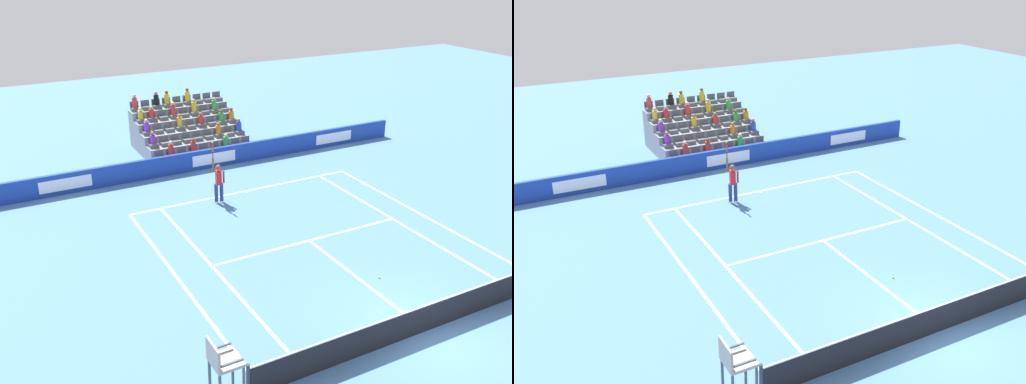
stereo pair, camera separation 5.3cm
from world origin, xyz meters
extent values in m
plane|color=#4C7AB2|center=(0.00, 0.00, 0.00)|extent=(80.00, 80.00, 0.00)
cube|color=white|center=(0.00, -11.89, 0.00)|extent=(10.97, 0.10, 0.01)
cube|color=white|center=(0.00, -6.40, 0.00)|extent=(8.23, 0.10, 0.01)
cube|color=white|center=(0.00, -3.20, 0.00)|extent=(0.10, 6.40, 0.01)
cube|color=white|center=(4.12, -5.95, 0.00)|extent=(0.10, 11.89, 0.01)
cube|color=white|center=(-4.12, -5.95, 0.00)|extent=(0.10, 11.89, 0.01)
cube|color=white|center=(5.49, -5.95, 0.00)|extent=(0.10, 11.89, 0.01)
cube|color=white|center=(-5.49, -5.95, 0.00)|extent=(0.10, 11.89, 0.01)
cube|color=white|center=(0.00, -11.79, 0.00)|extent=(0.10, 0.20, 0.01)
cube|color=#193899|center=(0.00, -15.51, 0.50)|extent=(22.20, 0.20, 1.00)
cube|color=white|center=(-7.40, -15.40, 0.50)|extent=(2.37, 0.01, 0.56)
cube|color=white|center=(0.00, -15.40, 0.50)|extent=(2.37, 0.01, 0.56)
cube|color=white|center=(7.40, -15.40, 0.50)|extent=(2.37, 0.01, 0.56)
cylinder|color=#33383D|center=(5.94, 0.00, 0.54)|extent=(0.10, 0.10, 1.07)
cube|color=black|center=(0.00, 0.00, 0.46)|extent=(11.77, 0.02, 0.92)
cube|color=white|center=(0.00, 0.00, 0.94)|extent=(11.77, 0.04, 0.04)
cylinder|color=navy|center=(1.48, -11.29, 0.45)|extent=(0.16, 0.16, 0.90)
cylinder|color=navy|center=(1.71, -11.34, 0.45)|extent=(0.16, 0.16, 0.90)
cube|color=white|center=(1.48, -11.29, 0.04)|extent=(0.17, 0.28, 0.08)
cube|color=white|center=(1.71, -11.34, 0.04)|extent=(0.17, 0.28, 0.08)
cube|color=red|center=(1.60, -11.31, 1.20)|extent=(0.29, 0.40, 0.60)
sphere|color=brown|center=(1.60, -11.31, 1.66)|extent=(0.24, 0.24, 0.24)
cylinder|color=brown|center=(1.81, -11.36, 1.81)|extent=(0.09, 0.09, 0.62)
cylinder|color=brown|center=(1.39, -11.22, 1.22)|extent=(0.09, 0.09, 0.56)
cylinder|color=black|center=(1.81, -11.36, 2.26)|extent=(0.04, 0.04, 0.28)
torus|color=red|center=(1.81, -11.36, 2.54)|extent=(0.09, 0.31, 0.31)
sphere|color=#D1E533|center=(1.81, -11.36, 2.82)|extent=(0.07, 0.07, 0.07)
cylinder|color=#474C54|center=(6.39, 0.08, 0.85)|extent=(0.07, 0.07, 1.71)
cube|color=gray|center=(6.69, 0.38, 1.75)|extent=(0.70, 0.70, 0.08)
cube|color=gray|center=(7.01, 0.38, 2.06)|extent=(0.06, 0.70, 0.55)
cube|color=#474C54|center=(6.69, 0.06, 1.93)|extent=(0.56, 0.05, 0.04)
cube|color=#474C54|center=(6.69, 0.70, 1.93)|extent=(0.56, 0.05, 0.04)
cube|color=gray|center=(0.00, -16.59, 0.21)|extent=(5.58, 0.95, 0.42)
cube|color=#545960|center=(-2.48, -16.59, 0.52)|extent=(0.48, 0.44, 0.20)
cube|color=#545960|center=(-2.48, -16.79, 0.77)|extent=(0.48, 0.04, 0.30)
cube|color=#545960|center=(-1.86, -16.59, 0.52)|extent=(0.48, 0.44, 0.20)
cube|color=#545960|center=(-1.86, -16.79, 0.77)|extent=(0.48, 0.04, 0.30)
cube|color=#545960|center=(-1.24, -16.59, 0.52)|extent=(0.48, 0.44, 0.20)
cube|color=#545960|center=(-1.24, -16.79, 0.77)|extent=(0.48, 0.04, 0.30)
cube|color=#545960|center=(-0.62, -16.59, 0.52)|extent=(0.48, 0.44, 0.20)
cube|color=#545960|center=(-0.62, -16.79, 0.77)|extent=(0.48, 0.04, 0.30)
cube|color=#545960|center=(0.00, -16.59, 0.52)|extent=(0.48, 0.44, 0.20)
cube|color=#545960|center=(0.00, -16.79, 0.77)|extent=(0.48, 0.04, 0.30)
cube|color=#545960|center=(0.62, -16.59, 0.52)|extent=(0.48, 0.44, 0.20)
cube|color=#545960|center=(0.62, -16.79, 0.77)|extent=(0.48, 0.04, 0.30)
cube|color=#545960|center=(1.24, -16.59, 0.52)|extent=(0.48, 0.44, 0.20)
cube|color=#545960|center=(1.24, -16.79, 0.77)|extent=(0.48, 0.04, 0.30)
cube|color=#545960|center=(1.86, -16.59, 0.52)|extent=(0.48, 0.44, 0.20)
cube|color=#545960|center=(1.86, -16.79, 0.77)|extent=(0.48, 0.04, 0.30)
cube|color=#545960|center=(2.48, -16.59, 0.52)|extent=(0.48, 0.44, 0.20)
cube|color=#545960|center=(2.48, -16.79, 0.77)|extent=(0.48, 0.04, 0.30)
cube|color=gray|center=(0.00, -17.54, 0.42)|extent=(5.58, 0.95, 0.84)
cube|color=#545960|center=(-2.48, -17.54, 0.94)|extent=(0.48, 0.44, 0.20)
cube|color=#545960|center=(-2.48, -17.74, 1.19)|extent=(0.48, 0.04, 0.30)
cube|color=#545960|center=(-1.86, -17.54, 0.94)|extent=(0.48, 0.44, 0.20)
cube|color=#545960|center=(-1.86, -17.74, 1.19)|extent=(0.48, 0.04, 0.30)
cube|color=#545960|center=(-1.24, -17.54, 0.94)|extent=(0.48, 0.44, 0.20)
cube|color=#545960|center=(-1.24, -17.74, 1.19)|extent=(0.48, 0.04, 0.30)
cube|color=#545960|center=(-0.62, -17.54, 0.94)|extent=(0.48, 0.44, 0.20)
cube|color=#545960|center=(-0.62, -17.74, 1.19)|extent=(0.48, 0.04, 0.30)
cube|color=#545960|center=(0.00, -17.54, 0.94)|extent=(0.48, 0.44, 0.20)
cube|color=#545960|center=(0.00, -17.74, 1.19)|extent=(0.48, 0.04, 0.30)
cube|color=#545960|center=(0.62, -17.54, 0.94)|extent=(0.48, 0.44, 0.20)
cube|color=#545960|center=(0.62, -17.74, 1.19)|extent=(0.48, 0.04, 0.30)
cube|color=#545960|center=(1.24, -17.54, 0.94)|extent=(0.48, 0.44, 0.20)
cube|color=#545960|center=(1.24, -17.74, 1.19)|extent=(0.48, 0.04, 0.30)
cube|color=#545960|center=(1.86, -17.54, 0.94)|extent=(0.48, 0.44, 0.20)
cube|color=#545960|center=(1.86, -17.74, 1.19)|extent=(0.48, 0.04, 0.30)
cube|color=#545960|center=(2.48, -17.54, 0.94)|extent=(0.48, 0.44, 0.20)
cube|color=#545960|center=(2.48, -17.74, 1.19)|extent=(0.48, 0.04, 0.30)
cube|color=gray|center=(0.00, -18.49, 0.63)|extent=(5.58, 0.95, 1.26)
cube|color=#545960|center=(-2.48, -18.49, 1.36)|extent=(0.48, 0.44, 0.20)
cube|color=#545960|center=(-2.48, -18.69, 1.61)|extent=(0.48, 0.04, 0.30)
cube|color=#545960|center=(-1.86, -18.49, 1.36)|extent=(0.48, 0.44, 0.20)
cube|color=#545960|center=(-1.86, -18.69, 1.61)|extent=(0.48, 0.04, 0.30)
cube|color=#545960|center=(-1.24, -18.49, 1.36)|extent=(0.48, 0.44, 0.20)
cube|color=#545960|center=(-1.24, -18.69, 1.61)|extent=(0.48, 0.04, 0.30)
cube|color=#545960|center=(-0.62, -18.49, 1.36)|extent=(0.48, 0.44, 0.20)
cube|color=#545960|center=(-0.62, -18.69, 1.61)|extent=(0.48, 0.04, 0.30)
cube|color=#545960|center=(0.00, -18.49, 1.36)|extent=(0.48, 0.44, 0.20)
cube|color=#545960|center=(0.00, -18.69, 1.61)|extent=(0.48, 0.04, 0.30)
cube|color=#545960|center=(0.62, -18.49, 1.36)|extent=(0.48, 0.44, 0.20)
cube|color=#545960|center=(0.62, -18.69, 1.61)|extent=(0.48, 0.04, 0.30)
cube|color=#545960|center=(1.24, -18.49, 1.36)|extent=(0.48, 0.44, 0.20)
cube|color=#545960|center=(1.24, -18.69, 1.61)|extent=(0.48, 0.04, 0.30)
cube|color=#545960|center=(1.86, -18.49, 1.36)|extent=(0.48, 0.44, 0.20)
cube|color=#545960|center=(1.86, -18.69, 1.61)|extent=(0.48, 0.04, 0.30)
cube|color=#545960|center=(2.48, -18.49, 1.36)|extent=(0.48, 0.44, 0.20)
cube|color=#545960|center=(2.48, -18.69, 1.61)|extent=(0.48, 0.04, 0.30)
cube|color=gray|center=(0.00, -19.44, 0.84)|extent=(5.58, 0.95, 1.68)
cube|color=#545960|center=(-2.48, -19.44, 1.78)|extent=(0.48, 0.44, 0.20)
cube|color=#545960|center=(-2.48, -19.64, 2.03)|extent=(0.48, 0.04, 0.30)
cube|color=#545960|center=(-1.86, -19.44, 1.78)|extent=(0.48, 0.44, 0.20)
cube|color=#545960|center=(-1.86, -19.64, 2.03)|extent=(0.48, 0.04, 0.30)
cube|color=#545960|center=(-1.24, -19.44, 1.78)|extent=(0.48, 0.44, 0.20)
cube|color=#545960|center=(-1.24, -19.64, 2.03)|extent=(0.48, 0.04, 0.30)
cube|color=#545960|center=(-0.62, -19.44, 1.78)|extent=(0.48, 0.44, 0.20)
cube|color=#545960|center=(-0.62, -19.64, 2.03)|extent=(0.48, 0.04, 0.30)
cube|color=#545960|center=(0.00, -19.44, 1.78)|extent=(0.48, 0.44, 0.20)
cube|color=#545960|center=(0.00, -19.64, 2.03)|extent=(0.48, 0.04, 0.30)
cube|color=#545960|center=(0.62, -19.44, 1.78)|extent=(0.48, 0.44, 0.20)
cube|color=#545960|center=(0.62, -19.64, 2.03)|extent=(0.48, 0.04, 0.30)
cube|color=#545960|center=(1.24, -19.44, 1.78)|extent=(0.48, 0.44, 0.20)
cube|color=#545960|center=(1.24, -19.64, 2.03)|extent=(0.48, 0.04, 0.30)
cube|color=#545960|center=(1.86, -19.44, 1.78)|extent=(0.48, 0.44, 0.20)
cube|color=#545960|center=(1.86, -19.64, 2.03)|extent=(0.48, 0.04, 0.30)
cube|color=#545960|center=(2.48, -19.44, 1.78)|extent=(0.48, 0.44, 0.20)
cube|color=#545960|center=(2.48, -19.64, 2.03)|extent=(0.48, 0.04, 0.30)
cube|color=gray|center=(0.00, -20.39, 1.05)|extent=(5.58, 0.95, 2.10)
cube|color=#545960|center=(-2.48, -20.39, 2.20)|extent=(0.48, 0.44, 0.20)
cube|color=#545960|center=(-2.48, -20.59, 2.45)|extent=(0.48, 0.04, 0.30)
cube|color=#545960|center=(-1.86, -20.39, 2.20)|extent=(0.48, 0.44, 0.20)
cube|color=#545960|center=(-1.86, -20.59, 2.45)|extent=(0.48, 0.04, 0.30)
cube|color=#545960|center=(-1.24, -20.39, 2.20)|extent=(0.48, 0.44, 0.20)
cube|color=#545960|center=(-1.24, -20.59, 2.45)|extent=(0.48, 0.04, 0.30)
cube|color=#545960|center=(-0.62, -20.39, 2.20)|extent=(0.48, 0.44, 0.20)
cube|color=#545960|center=(-0.62, -20.59, 2.45)|extent=(0.48, 0.04, 0.30)
cube|color=#545960|center=(0.00, -20.39, 2.20)|extent=(0.48, 0.44, 0.20)
cube|color=#545960|center=(0.00, -20.59, 2.45)|extent=(0.48, 0.04, 0.30)
cube|color=#545960|center=(0.62, -20.39, 2.20)|extent=(0.48, 0.44, 0.20)
cube|color=#545960|center=(0.62, -20.59, 2.45)|extent=(0.48, 0.04, 0.30)
cube|color=#545960|center=(1.24, -20.39, 2.20)|extent=(0.48, 0.44, 0.20)
cube|color=#545960|center=(1.24, -20.59, 2.45)|extent=(0.48, 0.04, 0.30)
cube|color=#545960|center=(1.86, -20.39, 2.20)|extent=(0.48, 0.44, 0.20)
cube|color=#545960|center=(1.86, -20.59, 2.45)|extent=(0.48, 0.04, 0.30)
cube|color=#545960|center=(2.48, -20.39, 2.20)|extent=(0.48, 0.44, 0.20)
cube|color=#545960|center=(2.48, -20.59, 2.45)|extent=(0.48, 0.04, 0.30)
cylinder|color=yellow|center=(0.62, -20.44, 2.56)|extent=(0.28, 0.28, 0.53)
sphere|color=brown|center=(0.62, -20.44, 2.93)|extent=(0.20, 0.20, 0.20)
cylinder|color=red|center=(-0.62, -18.54, 1.67)|extent=(0.28, 0.28, 0.43)
sphere|color=#9E7251|center=(-0.62, -18.54, 1.99)|extent=(0.20, 0.20, 0.20)
cylinder|color=purple|center=(2.48, -18.54, 1.69)|extent=(0.28, 0.28, 0.47)
sphere|color=beige|center=(2.48, -18.54, 2.03)|extent=(0.20, 0.20, 0.20)
cylinder|color=red|center=(2.48, -20.44, 2.56)|extent=(0.28, 0.28, 0.53)
sphere|color=#D3A884|center=(2.48, -20.44, 2.93)|extent=(0.20, 0.20, 0.20)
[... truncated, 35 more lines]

